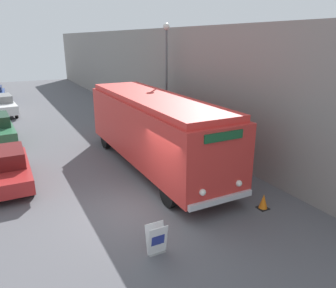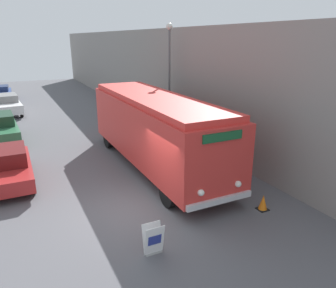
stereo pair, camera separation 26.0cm
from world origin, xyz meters
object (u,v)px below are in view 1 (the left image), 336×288
object	(u,v)px
vintage_bus	(154,128)
parked_car_far	(2,105)
traffic_cone	(263,202)
streetlamp	(166,66)
parked_car_near	(4,168)
sign_board	(157,240)

from	to	relation	value
vintage_bus	parked_car_far	distance (m)	16.14
vintage_bus	traffic_cone	size ratio (longest dim) A/B	18.80
streetlamp	parked_car_near	bearing A→B (deg)	-161.57
parked_car_far	traffic_cone	world-z (taller)	parked_car_far
vintage_bus	parked_car_far	size ratio (longest dim) A/B	2.11
parked_car_near	streetlamp	bearing A→B (deg)	19.04
vintage_bus	parked_car_near	xyz separation A→B (m)	(-6.11, 0.94, -1.12)
streetlamp	parked_car_far	world-z (taller)	streetlamp
sign_board	traffic_cone	xyz separation A→B (m)	(4.33, 0.51, -0.16)
traffic_cone	parked_car_far	bearing A→B (deg)	110.05
parked_car_far	traffic_cone	size ratio (longest dim) A/B	8.90
streetlamp	vintage_bus	bearing A→B (deg)	-124.28
sign_board	streetlamp	bearing A→B (deg)	61.21
vintage_bus	traffic_cone	xyz separation A→B (m)	(1.66, -5.27, -1.59)
vintage_bus	streetlamp	size ratio (longest dim) A/B	1.59
streetlamp	parked_car_far	size ratio (longest dim) A/B	1.33
sign_board	streetlamp	xyz separation A→B (m)	(5.30, 9.64, 3.73)
sign_board	parked_car_far	distance (m)	21.05
sign_board	traffic_cone	distance (m)	4.36
parked_car_near	parked_car_far	distance (m)	14.10
parked_car_near	traffic_cone	bearing A→B (deg)	-38.07
vintage_bus	streetlamp	xyz separation A→B (m)	(2.63, 3.85, 2.30)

